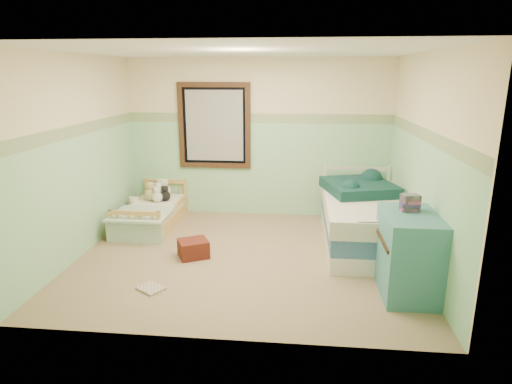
# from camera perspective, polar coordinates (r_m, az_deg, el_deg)

# --- Properties ---
(floor) EXTENTS (4.20, 3.60, 0.02)m
(floor) POSITION_cam_1_polar(r_m,az_deg,el_deg) (5.60, -1.49, -8.55)
(floor) COLOR #937A58
(floor) RESTS_ON ground
(ceiling) EXTENTS (4.20, 3.60, 0.02)m
(ceiling) POSITION_cam_1_polar(r_m,az_deg,el_deg) (5.13, -1.69, 18.14)
(ceiling) COLOR white
(ceiling) RESTS_ON wall_back
(wall_back) EXTENTS (4.20, 0.04, 2.50)m
(wall_back) POSITION_cam_1_polar(r_m,az_deg,el_deg) (6.99, 0.29, 7.01)
(wall_back) COLOR beige
(wall_back) RESTS_ON floor
(wall_front) EXTENTS (4.20, 0.04, 2.50)m
(wall_front) POSITION_cam_1_polar(r_m,az_deg,el_deg) (3.50, -5.31, -1.42)
(wall_front) COLOR beige
(wall_front) RESTS_ON floor
(wall_left) EXTENTS (0.04, 3.60, 2.50)m
(wall_left) POSITION_cam_1_polar(r_m,az_deg,el_deg) (5.87, -22.44, 4.28)
(wall_left) COLOR beige
(wall_left) RESTS_ON floor
(wall_right) EXTENTS (0.04, 3.60, 2.50)m
(wall_right) POSITION_cam_1_polar(r_m,az_deg,el_deg) (5.38, 21.24, 3.50)
(wall_right) COLOR beige
(wall_right) RESTS_ON floor
(wainscot_mint) EXTENTS (4.20, 0.01, 1.50)m
(wainscot_mint) POSITION_cam_1_polar(r_m,az_deg,el_deg) (7.06, 0.27, 2.98)
(wainscot_mint) COLOR #93CFA3
(wainscot_mint) RESTS_ON floor
(border_strip) EXTENTS (4.20, 0.01, 0.15)m
(border_strip) POSITION_cam_1_polar(r_m,az_deg,el_deg) (6.93, 0.28, 9.65)
(border_strip) COLOR #4D734F
(border_strip) RESTS_ON wall_back
(window_frame) EXTENTS (1.16, 0.06, 1.36)m
(window_frame) POSITION_cam_1_polar(r_m,az_deg,el_deg) (7.02, -5.50, 8.63)
(window_frame) COLOR black
(window_frame) RESTS_ON wall_back
(window_blinds) EXTENTS (0.92, 0.01, 1.12)m
(window_blinds) POSITION_cam_1_polar(r_m,az_deg,el_deg) (7.03, -5.48, 8.64)
(window_blinds) COLOR #B4B4AD
(window_blinds) RESTS_ON window_frame
(toddler_bed_frame) EXTENTS (0.74, 1.47, 0.19)m
(toddler_bed_frame) POSITION_cam_1_polar(r_m,az_deg,el_deg) (6.87, -13.42, -3.48)
(toddler_bed_frame) COLOR #B48647
(toddler_bed_frame) RESTS_ON floor
(toddler_mattress) EXTENTS (0.67, 1.41, 0.12)m
(toddler_mattress) POSITION_cam_1_polar(r_m,az_deg,el_deg) (6.82, -13.49, -2.25)
(toddler_mattress) COLOR white
(toddler_mattress) RESTS_ON toddler_bed_frame
(patchwork_quilt) EXTENTS (0.80, 0.74, 0.03)m
(patchwork_quilt) POSITION_cam_1_polar(r_m,az_deg,el_deg) (6.39, -14.86, -2.82)
(patchwork_quilt) COLOR #6799B9
(patchwork_quilt) RESTS_ON toddler_mattress
(plush_bed_brown) EXTENTS (0.18, 0.18, 0.18)m
(plush_bed_brown) POSITION_cam_1_polar(r_m,az_deg,el_deg) (7.28, -13.42, 0.10)
(plush_bed_brown) COLOR brown
(plush_bed_brown) RESTS_ON toddler_mattress
(plush_bed_white) EXTENTS (0.21, 0.21, 0.21)m
(plush_bed_white) POSITION_cam_1_polar(r_m,az_deg,el_deg) (7.22, -11.92, 0.16)
(plush_bed_white) COLOR silver
(plush_bed_white) RESTS_ON toddler_mattress
(plush_bed_tan) EXTENTS (0.21, 0.21, 0.21)m
(plush_bed_tan) POSITION_cam_1_polar(r_m,az_deg,el_deg) (7.06, -13.61, -0.28)
(plush_bed_tan) COLOR tan
(plush_bed_tan) RESTS_ON toddler_mattress
(plush_bed_dark) EXTENTS (0.16, 0.16, 0.16)m
(plush_bed_dark) POSITION_cam_1_polar(r_m,az_deg,el_deg) (7.00, -11.82, -0.50)
(plush_bed_dark) COLOR black
(plush_bed_dark) RESTS_ON toddler_mattress
(plush_floor_cream) EXTENTS (0.26, 0.26, 0.26)m
(plush_floor_cream) POSITION_cam_1_polar(r_m,az_deg,el_deg) (7.20, -15.59, -2.48)
(plush_floor_cream) COLOR silver
(plush_floor_cream) RESTS_ON floor
(plush_floor_tan) EXTENTS (0.24, 0.24, 0.24)m
(plush_floor_tan) POSITION_cam_1_polar(r_m,az_deg,el_deg) (6.31, -14.79, -4.99)
(plush_floor_tan) COLOR tan
(plush_floor_tan) RESTS_ON floor
(twin_bed_frame) EXTENTS (1.02, 2.04, 0.22)m
(twin_bed_frame) POSITION_cam_1_polar(r_m,az_deg,el_deg) (6.11, 13.84, -5.72)
(twin_bed_frame) COLOR silver
(twin_bed_frame) RESTS_ON floor
(twin_boxspring) EXTENTS (1.02, 2.04, 0.22)m
(twin_boxspring) POSITION_cam_1_polar(r_m,az_deg,el_deg) (6.04, 13.97, -3.77)
(twin_boxspring) COLOR #2C5880
(twin_boxspring) RESTS_ON twin_bed_frame
(twin_mattress) EXTENTS (1.06, 2.08, 0.22)m
(twin_mattress) POSITION_cam_1_polar(r_m,az_deg,el_deg) (5.97, 14.11, -1.77)
(twin_mattress) COLOR silver
(twin_mattress) RESTS_ON twin_boxspring
(teal_blanket) EXTENTS (1.08, 1.12, 0.14)m
(teal_blanket) POSITION_cam_1_polar(r_m,az_deg,el_deg) (6.20, 13.38, 0.64)
(teal_blanket) COLOR black
(teal_blanket) RESTS_ON twin_mattress
(dresser) EXTENTS (0.54, 0.87, 0.87)m
(dresser) POSITION_cam_1_polar(r_m,az_deg,el_deg) (4.85, 19.35, -7.66)
(dresser) COLOR teal
(dresser) RESTS_ON floor
(book_stack) EXTENTS (0.20, 0.17, 0.17)m
(book_stack) POSITION_cam_1_polar(r_m,az_deg,el_deg) (4.79, 19.57, -1.34)
(book_stack) COLOR brown
(book_stack) RESTS_ON dresser
(red_pillow) EXTENTS (0.46, 0.44, 0.22)m
(red_pillow) POSITION_cam_1_polar(r_m,az_deg,el_deg) (5.61, -8.22, -7.35)
(red_pillow) COLOR maroon
(red_pillow) RESTS_ON floor
(floor_book) EXTENTS (0.34, 0.33, 0.03)m
(floor_book) POSITION_cam_1_polar(r_m,az_deg,el_deg) (4.93, -13.63, -12.19)
(floor_book) COLOR #FAB055
(floor_book) RESTS_ON floor
(extra_plush_0) EXTENTS (0.19, 0.19, 0.19)m
(extra_plush_0) POSITION_cam_1_polar(r_m,az_deg,el_deg) (7.09, -12.62, -0.25)
(extra_plush_0) COLOR silver
(extra_plush_0) RESTS_ON toddler_mattress
(extra_plush_1) EXTENTS (0.20, 0.20, 0.20)m
(extra_plush_1) POSITION_cam_1_polar(r_m,az_deg,el_deg) (7.26, -12.31, 0.17)
(extra_plush_1) COLOR silver
(extra_plush_1) RESTS_ON toddler_mattress
(extra_plush_2) EXTENTS (0.17, 0.17, 0.17)m
(extra_plush_2) POSITION_cam_1_polar(r_m,az_deg,el_deg) (6.95, -12.83, -0.64)
(extra_plush_2) COLOR silver
(extra_plush_2) RESTS_ON toddler_mattress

